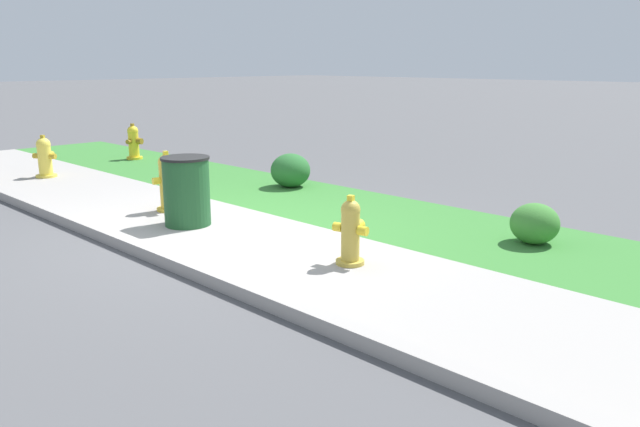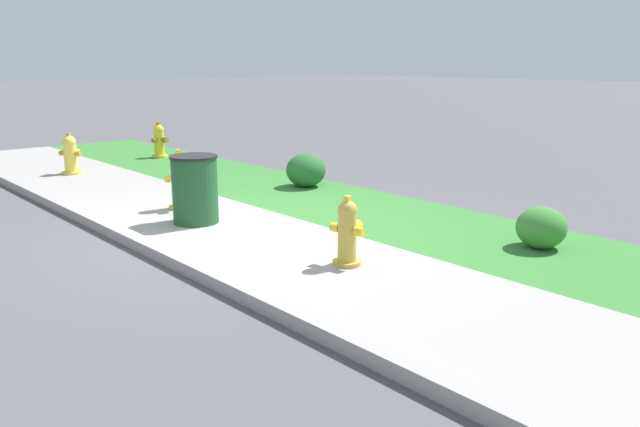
{
  "view_description": "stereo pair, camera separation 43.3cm",
  "coord_description": "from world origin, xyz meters",
  "px_view_note": "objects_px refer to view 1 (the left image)",
  "views": [
    {
      "loc": [
        5.51,
        -4.07,
        1.9
      ],
      "look_at": [
        1.19,
        0.31,
        0.4
      ],
      "focal_mm": 35.0,
      "sensor_mm": 36.0,
      "label": 1
    },
    {
      "loc": [
        5.81,
        -3.76,
        1.9
      ],
      "look_at": [
        1.19,
        0.31,
        0.4
      ],
      "focal_mm": 35.0,
      "sensor_mm": 36.0,
      "label": 2
    }
  ],
  "objects_px": {
    "trash_bin": "(187,191)",
    "shrub_bush_mid_verge": "(290,170)",
    "fire_hydrant_by_grass_verge": "(167,183)",
    "fire_hydrant_at_driveway": "(351,232)",
    "shrub_bush_near_lamp": "(535,224)",
    "fire_hydrant_near_corner": "(45,157)",
    "fire_hydrant_mid_block": "(134,142)"
  },
  "relations": [
    {
      "from": "shrub_bush_near_lamp",
      "to": "fire_hydrant_mid_block",
      "type": "bearing_deg",
      "value": 179.87
    },
    {
      "from": "fire_hydrant_at_driveway",
      "to": "fire_hydrant_near_corner",
      "type": "xyz_separation_m",
      "value": [
        -6.76,
        -0.14,
        0.02
      ]
    },
    {
      "from": "fire_hydrant_near_corner",
      "to": "trash_bin",
      "type": "xyz_separation_m",
      "value": [
        4.39,
        -0.12,
        0.07
      ]
    },
    {
      "from": "fire_hydrant_near_corner",
      "to": "shrub_bush_near_lamp",
      "type": "xyz_separation_m",
      "value": [
        7.68,
        2.06,
        -0.12
      ]
    },
    {
      "from": "fire_hydrant_mid_block",
      "to": "fire_hydrant_near_corner",
      "type": "relative_size",
      "value": 0.99
    },
    {
      "from": "fire_hydrant_at_driveway",
      "to": "fire_hydrant_mid_block",
      "type": "xyz_separation_m",
      "value": [
        -7.54,
        1.94,
        0.01
      ]
    },
    {
      "from": "fire_hydrant_mid_block",
      "to": "fire_hydrant_near_corner",
      "type": "distance_m",
      "value": 2.22
    },
    {
      "from": "fire_hydrant_near_corner",
      "to": "fire_hydrant_by_grass_verge",
      "type": "bearing_deg",
      "value": -32.62
    },
    {
      "from": "fire_hydrant_by_grass_verge",
      "to": "trash_bin",
      "type": "relative_size",
      "value": 0.96
    },
    {
      "from": "fire_hydrant_by_grass_verge",
      "to": "trash_bin",
      "type": "bearing_deg",
      "value": 84.69
    },
    {
      "from": "fire_hydrant_mid_block",
      "to": "fire_hydrant_near_corner",
      "type": "xyz_separation_m",
      "value": [
        0.78,
        -2.08,
        0.0
      ]
    },
    {
      "from": "fire_hydrant_by_grass_verge",
      "to": "shrub_bush_mid_verge",
      "type": "distance_m",
      "value": 2.22
    },
    {
      "from": "fire_hydrant_near_corner",
      "to": "trash_bin",
      "type": "height_order",
      "value": "trash_bin"
    },
    {
      "from": "shrub_bush_mid_verge",
      "to": "fire_hydrant_near_corner",
      "type": "bearing_deg",
      "value": -146.62
    },
    {
      "from": "fire_hydrant_mid_block",
      "to": "fire_hydrant_by_grass_verge",
      "type": "bearing_deg",
      "value": 42.21
    },
    {
      "from": "trash_bin",
      "to": "shrub_bush_mid_verge",
      "type": "bearing_deg",
      "value": 109.12
    },
    {
      "from": "fire_hydrant_at_driveway",
      "to": "shrub_bush_near_lamp",
      "type": "relative_size",
      "value": 1.32
    },
    {
      "from": "fire_hydrant_by_grass_verge",
      "to": "shrub_bush_near_lamp",
      "type": "bearing_deg",
      "value": 126.56
    },
    {
      "from": "fire_hydrant_by_grass_verge",
      "to": "fire_hydrant_mid_block",
      "type": "distance_m",
      "value": 4.8
    },
    {
      "from": "shrub_bush_mid_verge",
      "to": "fire_hydrant_mid_block",
      "type": "bearing_deg",
      "value": -176.63
    },
    {
      "from": "fire_hydrant_at_driveway",
      "to": "shrub_bush_mid_verge",
      "type": "distance_m",
      "value": 3.9
    },
    {
      "from": "fire_hydrant_near_corner",
      "to": "shrub_bush_near_lamp",
      "type": "relative_size",
      "value": 1.39
    },
    {
      "from": "fire_hydrant_by_grass_verge",
      "to": "fire_hydrant_near_corner",
      "type": "relative_size",
      "value": 1.1
    },
    {
      "from": "trash_bin",
      "to": "shrub_bush_mid_verge",
      "type": "height_order",
      "value": "trash_bin"
    },
    {
      "from": "fire_hydrant_by_grass_verge",
      "to": "fire_hydrant_near_corner",
      "type": "xyz_separation_m",
      "value": [
        -3.6,
        -0.11,
        -0.04
      ]
    },
    {
      "from": "fire_hydrant_at_driveway",
      "to": "fire_hydrant_near_corner",
      "type": "bearing_deg",
      "value": 168.81
    },
    {
      "from": "fire_hydrant_at_driveway",
      "to": "shrub_bush_mid_verge",
      "type": "relative_size",
      "value": 1.11
    },
    {
      "from": "fire_hydrant_mid_block",
      "to": "shrub_bush_near_lamp",
      "type": "distance_m",
      "value": 8.46
    },
    {
      "from": "shrub_bush_near_lamp",
      "to": "shrub_bush_mid_verge",
      "type": "relative_size",
      "value": 0.84
    },
    {
      "from": "fire_hydrant_at_driveway",
      "to": "shrub_bush_near_lamp",
      "type": "bearing_deg",
      "value": 52.09
    },
    {
      "from": "trash_bin",
      "to": "shrub_bush_near_lamp",
      "type": "height_order",
      "value": "trash_bin"
    },
    {
      "from": "fire_hydrant_near_corner",
      "to": "shrub_bush_mid_verge",
      "type": "distance_m",
      "value": 4.24
    }
  ]
}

